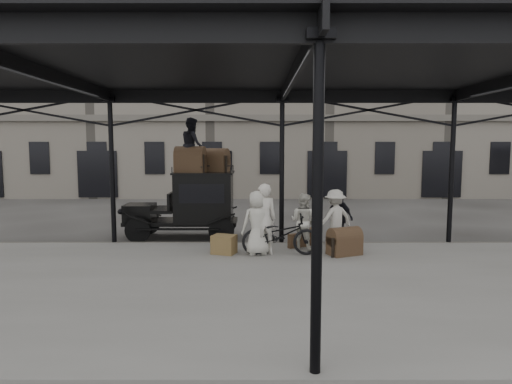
{
  "coord_description": "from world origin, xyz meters",
  "views": [
    {
      "loc": [
        -0.76,
        -11.39,
        3.07
      ],
      "look_at": [
        -0.76,
        1.6,
        1.7
      ],
      "focal_mm": 32.0,
      "sensor_mm": 36.0,
      "label": 1
    }
  ],
  "objects_px": {
    "taxi": "(195,202)",
    "steamer_trunk_platform": "(344,243)",
    "porter_left": "(264,219)",
    "steamer_trunk_roof_near": "(190,161)",
    "porter_official": "(340,217)",
    "bicycle": "(281,235)"
  },
  "relations": [
    {
      "from": "taxi",
      "to": "steamer_trunk_platform",
      "type": "height_order",
      "value": "taxi"
    },
    {
      "from": "porter_left",
      "to": "steamer_trunk_platform",
      "type": "relative_size",
      "value": 2.25
    },
    {
      "from": "steamer_trunk_platform",
      "to": "steamer_trunk_roof_near",
      "type": "bearing_deg",
      "value": 126.23
    },
    {
      "from": "porter_official",
      "to": "bicycle",
      "type": "relative_size",
      "value": 0.76
    },
    {
      "from": "taxi",
      "to": "steamer_trunk_platform",
      "type": "xyz_separation_m",
      "value": [
        4.34,
        -2.82,
        -0.75
      ]
    },
    {
      "from": "porter_official",
      "to": "steamer_trunk_platform",
      "type": "relative_size",
      "value": 1.86
    },
    {
      "from": "porter_left",
      "to": "steamer_trunk_platform",
      "type": "bearing_deg",
      "value": 166.98
    },
    {
      "from": "taxi",
      "to": "porter_left",
      "type": "bearing_deg",
      "value": -51.54
    },
    {
      "from": "bicycle",
      "to": "steamer_trunk_platform",
      "type": "height_order",
      "value": "bicycle"
    },
    {
      "from": "porter_left",
      "to": "steamer_trunk_roof_near",
      "type": "xyz_separation_m",
      "value": [
        -2.28,
        2.52,
        1.42
      ]
    },
    {
      "from": "steamer_trunk_roof_near",
      "to": "steamer_trunk_platform",
      "type": "xyz_separation_m",
      "value": [
        4.42,
        -2.57,
        -2.06
      ]
    },
    {
      "from": "porter_left",
      "to": "steamer_trunk_roof_near",
      "type": "relative_size",
      "value": 2.04
    },
    {
      "from": "porter_official",
      "to": "steamer_trunk_roof_near",
      "type": "height_order",
      "value": "steamer_trunk_roof_near"
    },
    {
      "from": "porter_official",
      "to": "steamer_trunk_platform",
      "type": "height_order",
      "value": "porter_official"
    },
    {
      "from": "steamer_trunk_roof_near",
      "to": "bicycle",
      "type": "bearing_deg",
      "value": -35.02
    },
    {
      "from": "taxi",
      "to": "bicycle",
      "type": "height_order",
      "value": "taxi"
    },
    {
      "from": "porter_official",
      "to": "bicycle",
      "type": "bearing_deg",
      "value": 88.02
    },
    {
      "from": "porter_left",
      "to": "steamer_trunk_roof_near",
      "type": "bearing_deg",
      "value": -59.54
    },
    {
      "from": "porter_official",
      "to": "steamer_trunk_roof_near",
      "type": "bearing_deg",
      "value": 36.04
    },
    {
      "from": "porter_official",
      "to": "steamer_trunk_platform",
      "type": "xyz_separation_m",
      "value": [
        -0.12,
        -1.35,
        -0.47
      ]
    },
    {
      "from": "bicycle",
      "to": "steamer_trunk_platform",
      "type": "relative_size",
      "value": 2.44
    },
    {
      "from": "porter_left",
      "to": "steamer_trunk_platform",
      "type": "distance_m",
      "value": 2.23
    }
  ]
}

